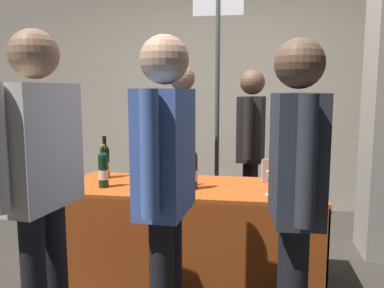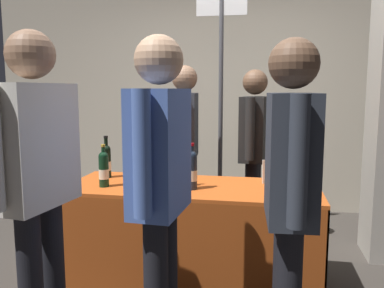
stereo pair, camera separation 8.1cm
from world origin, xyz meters
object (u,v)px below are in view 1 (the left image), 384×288
object	(u,v)px
wine_glass_near_vendor	(303,170)
vendor_presenter	(251,142)
taster_foreground_right	(40,170)
flower_vase	(154,167)
featured_wine_bottle	(105,161)
booth_signpost	(217,91)
tasting_table	(192,216)
wine_glass_mid	(271,178)
display_bottle_0	(148,172)

from	to	relation	value
wine_glass_near_vendor	vendor_presenter	distance (m)	0.80
wine_glass_near_vendor	taster_foreground_right	bearing A→B (deg)	-141.45
wine_glass_near_vendor	flower_vase	xyz separation A→B (m)	(-1.06, -0.14, 0.01)
featured_wine_bottle	flower_vase	xyz separation A→B (m)	(0.43, -0.15, -0.01)
taster_foreground_right	booth_signpost	bearing A→B (deg)	-9.49
featured_wine_bottle	wine_glass_near_vendor	world-z (taller)	featured_wine_bottle
flower_vase	taster_foreground_right	xyz separation A→B (m)	(-0.33, -0.96, 0.16)
wine_glass_near_vendor	flower_vase	size ratio (longest dim) A/B	0.39
tasting_table	taster_foreground_right	bearing A→B (deg)	-121.79
wine_glass_near_vendor	flower_vase	world-z (taller)	flower_vase
wine_glass_mid	vendor_presenter	size ratio (longest dim) A/B	0.10
taster_foreground_right	booth_signpost	size ratio (longest dim) A/B	0.73
wine_glass_near_vendor	booth_signpost	xyz separation A→B (m)	(-0.71, 1.03, 0.55)
wine_glass_mid	vendor_presenter	distance (m)	1.01
tasting_table	flower_vase	distance (m)	0.45
display_bottle_0	flower_vase	bearing A→B (deg)	90.72
featured_wine_bottle	taster_foreground_right	xyz separation A→B (m)	(0.10, -1.11, 0.15)
taster_foreground_right	booth_signpost	distance (m)	2.27
tasting_table	wine_glass_near_vendor	size ratio (longest dim) A/B	11.87
tasting_table	display_bottle_0	xyz separation A→B (m)	(-0.27, -0.18, 0.36)
featured_wine_bottle	flower_vase	distance (m)	0.45
wine_glass_near_vendor	vendor_presenter	xyz separation A→B (m)	(-0.38, 0.70, 0.10)
booth_signpost	display_bottle_0	bearing A→B (deg)	-104.20
display_bottle_0	wine_glass_near_vendor	bearing A→B (deg)	16.67
display_bottle_0	taster_foreground_right	world-z (taller)	taster_foreground_right
wine_glass_mid	booth_signpost	size ratio (longest dim) A/B	0.07
taster_foreground_right	featured_wine_bottle	bearing A→B (deg)	13.14
featured_wine_bottle	vendor_presenter	bearing A→B (deg)	31.92
featured_wine_bottle	vendor_presenter	xyz separation A→B (m)	(1.11, 0.69, 0.08)
tasting_table	taster_foreground_right	world-z (taller)	taster_foreground_right
flower_vase	booth_signpost	xyz separation A→B (m)	(0.34, 1.17, 0.54)
tasting_table	wine_glass_mid	bearing A→B (deg)	-17.02
featured_wine_bottle	display_bottle_0	xyz separation A→B (m)	(0.43, -0.32, -0.00)
flower_vase	taster_foreground_right	size ratio (longest dim) A/B	0.22
taster_foreground_right	wine_glass_mid	bearing A→B (deg)	-46.96
wine_glass_mid	vendor_presenter	world-z (taller)	vendor_presenter
wine_glass_mid	booth_signpost	distance (m)	1.52
featured_wine_bottle	wine_glass_mid	xyz separation A→B (m)	(1.25, -0.31, -0.02)
booth_signpost	wine_glass_near_vendor	bearing A→B (deg)	-55.30
featured_wine_bottle	display_bottle_0	bearing A→B (deg)	-36.93
featured_wine_bottle	tasting_table	bearing A→B (deg)	-11.38
tasting_table	taster_foreground_right	xyz separation A→B (m)	(-0.60, -0.97, 0.52)
display_bottle_0	vendor_presenter	distance (m)	1.22
wine_glass_mid	vendor_presenter	xyz separation A→B (m)	(-0.14, 1.00, 0.10)
vendor_presenter	tasting_table	bearing A→B (deg)	-19.56
featured_wine_bottle	display_bottle_0	distance (m)	0.54
taster_foreground_right	display_bottle_0	bearing A→B (deg)	-14.78
featured_wine_bottle	wine_glass_mid	distance (m)	1.28
tasting_table	display_bottle_0	bearing A→B (deg)	-146.08
tasting_table	wine_glass_near_vendor	bearing A→B (deg)	9.66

